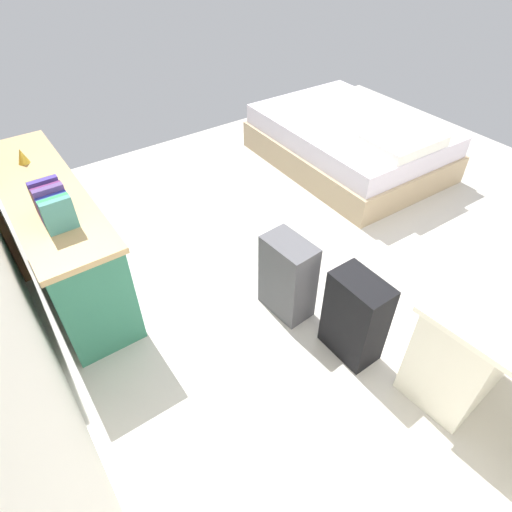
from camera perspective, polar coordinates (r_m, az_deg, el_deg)
The scene contains 7 objects.
ground_plane at distance 3.42m, azimuth 13.87°, elevation -2.98°, with size 5.90×5.90×0.00m, color beige.
credenza at distance 3.40m, azimuth -24.64°, elevation 2.50°, with size 1.80×0.48×0.79m.
bed at distance 4.76m, azimuth 12.28°, elevation 14.48°, with size 1.93×1.44×0.58m.
suitcase_black at distance 2.73m, azimuth 12.96°, elevation -7.91°, with size 0.36×0.22×0.61m, color black.
suitcase_spare_grey at distance 2.92m, azimuth 4.20°, elevation -2.81°, with size 0.36×0.22×0.60m, color #4C4C51.
book_row at distance 2.80m, azimuth -25.30°, elevation 6.24°, with size 0.32×0.17×0.23m.
figurine_small at distance 3.54m, azimuth -28.54°, elevation 11.52°, with size 0.08×0.08×0.11m, color gold.
Camera 1 is at (-1.47, 2.03, 2.33)m, focal length 30.27 mm.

